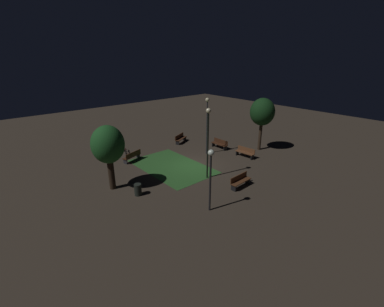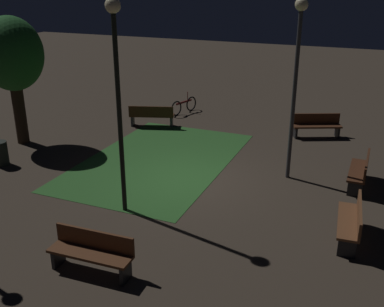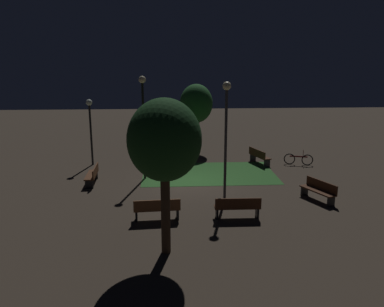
{
  "view_description": "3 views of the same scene",
  "coord_description": "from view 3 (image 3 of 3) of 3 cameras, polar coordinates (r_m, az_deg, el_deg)",
  "views": [
    {
      "loc": [
        -15.09,
        13.35,
        8.77
      ],
      "look_at": [
        0.53,
        -0.25,
        0.87
      ],
      "focal_mm": 24.5,
      "sensor_mm": 36.0,
      "label": 1
    },
    {
      "loc": [
        -11.46,
        -4.92,
        5.71
      ],
      "look_at": [
        0.31,
        -0.03,
        0.74
      ],
      "focal_mm": 42.61,
      "sensor_mm": 36.0,
      "label": 2
    },
    {
      "loc": [
        -1.04,
        -19.16,
        6.13
      ],
      "look_at": [
        0.12,
        1.02,
        1.25
      ],
      "focal_mm": 36.9,
      "sensor_mm": 36.0,
      "label": 3
    }
  ],
  "objects": [
    {
      "name": "ground_plane",
      "position": [
        20.15,
        -0.18,
        -4.13
      ],
      "size": [
        60.0,
        60.0,
        0.0
      ],
      "primitive_type": "plane",
      "color": "#3D3328"
    },
    {
      "name": "grass_lawn",
      "position": [
        21.65,
        2.43,
        -2.86
      ],
      "size": [
        7.16,
        4.48,
        0.01
      ],
      "primitive_type": "cube",
      "color": "#2D6028",
      "rests_on": "ground"
    },
    {
      "name": "bench_by_lamp",
      "position": [
        15.45,
        -5.08,
        -7.93
      ],
      "size": [
        1.83,
        0.61,
        0.88
      ],
      "color": "brown",
      "rests_on": "ground"
    },
    {
      "name": "bench_front_right",
      "position": [
        15.66,
        6.6,
        -7.66
      ],
      "size": [
        1.8,
        0.5,
        0.88
      ],
      "color": "#422314",
      "rests_on": "ground"
    },
    {
      "name": "bench_near_trees",
      "position": [
        23.84,
        9.64,
        -0.32
      ],
      "size": [
        1.02,
        1.86,
        0.88
      ],
      "color": "#422314",
      "rests_on": "ground"
    },
    {
      "name": "bench_back_row",
      "position": [
        18.36,
        17.87,
        -5.01
      ],
      "size": [
        1.17,
        1.84,
        0.88
      ],
      "color": "#422314",
      "rests_on": "ground"
    },
    {
      "name": "bench_front_left",
      "position": [
        20.37,
        -14.14,
        -2.94
      ],
      "size": [
        0.55,
        1.82,
        0.88
      ],
      "color": "#512D19",
      "rests_on": "ground"
    },
    {
      "name": "tree_lawn_side",
      "position": [
        26.27,
        0.62,
        7.09
      ],
      "size": [
        2.17,
        2.17,
        4.51
      ],
      "color": "#2D2116",
      "rests_on": "ground"
    },
    {
      "name": "tree_right_canopy",
      "position": [
        12.0,
        -4.01,
        1.77
      ],
      "size": [
        2.29,
        2.29,
        5.01
      ],
      "color": "#38281C",
      "rests_on": "ground"
    },
    {
      "name": "lamp_post_plaza_east",
      "position": [
        23.59,
        -14.51,
        4.75
      ],
      "size": [
        0.36,
        0.36,
        3.86
      ],
      "color": "black",
      "rests_on": "ground"
    },
    {
      "name": "lamp_post_path_center",
      "position": [
        20.14,
        -7.08,
        6.04
      ],
      "size": [
        0.36,
        0.36,
        5.29
      ],
      "color": "black",
      "rests_on": "ground"
    },
    {
      "name": "lamp_post_plaza_west",
      "position": [
        16.8,
        4.95,
        4.42
      ],
      "size": [
        0.36,
        0.36,
        5.2
      ],
      "color": "#333338",
      "rests_on": "ground"
    },
    {
      "name": "trash_bin",
      "position": [
        25.83,
        -3.64,
        0.73
      ],
      "size": [
        0.48,
        0.48,
        0.79
      ],
      "primitive_type": "cylinder",
      "color": "black",
      "rests_on": "ground"
    },
    {
      "name": "bicycle",
      "position": [
        24.07,
        15.12,
        -0.81
      ],
      "size": [
        1.62,
        0.55,
        0.93
      ],
      "color": "black",
      "rests_on": "ground"
    }
  ]
}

